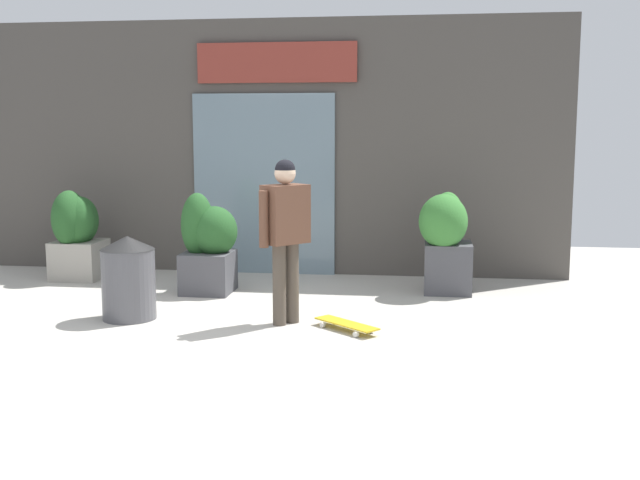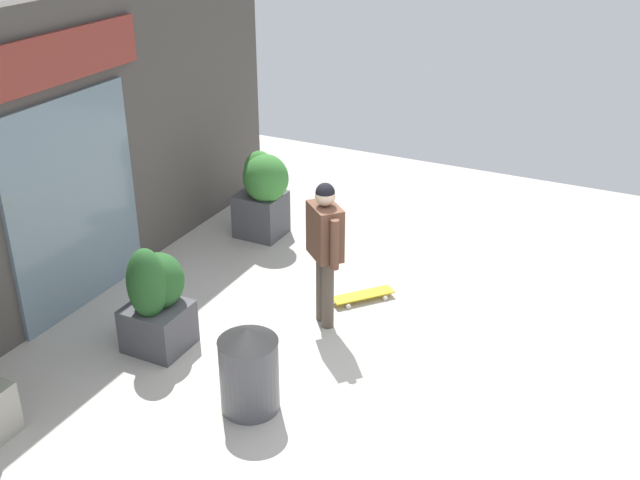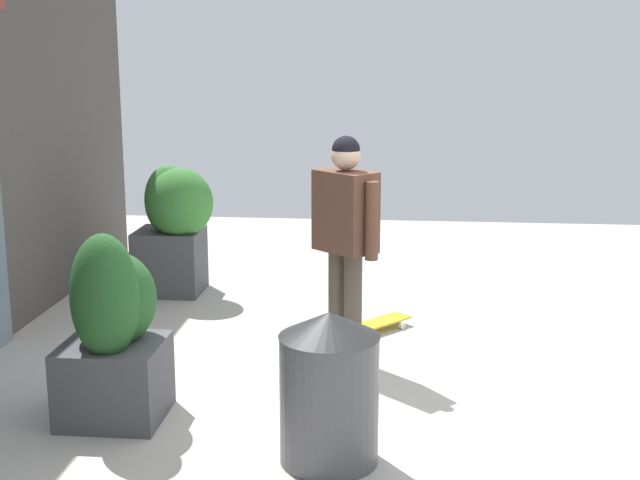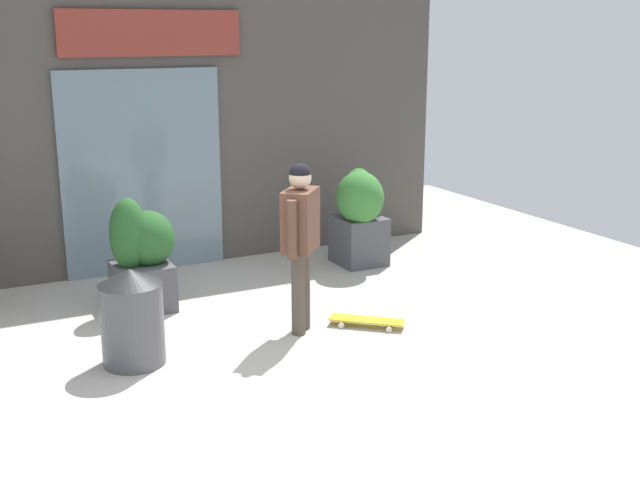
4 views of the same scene
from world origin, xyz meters
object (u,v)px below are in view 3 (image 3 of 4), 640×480
object	(u,v)px
skateboard	(373,325)
trash_bin	(329,387)
planter_box_right	(112,329)
planter_box_mid	(174,224)
skateboarder	(345,226)

from	to	relation	value
skateboard	trash_bin	size ratio (longest dim) A/B	0.79
planter_box_right	trash_bin	distance (m)	1.41
skateboard	planter_box_mid	xyz separation A→B (m)	(0.96, 1.84, 0.58)
skateboarder	skateboard	xyz separation A→B (m)	(0.62, -0.18, -0.92)
planter_box_right	trash_bin	xyz separation A→B (m)	(-0.44, -1.34, -0.14)
skateboarder	planter_box_right	bearing A→B (deg)	173.88
skateboard	skateboarder	bearing A→B (deg)	-155.62
skateboarder	trash_bin	world-z (taller)	skateboarder
planter_box_mid	trash_bin	distance (m)	3.60
planter_box_right	planter_box_mid	size ratio (longest dim) A/B	0.99
skateboard	planter_box_right	world-z (taller)	planter_box_right
planter_box_mid	planter_box_right	bearing A→B (deg)	-172.67
planter_box_right	skateboard	bearing A→B (deg)	-39.99
skateboarder	skateboard	size ratio (longest dim) A/B	2.42
skateboarder	trash_bin	distance (m)	1.69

